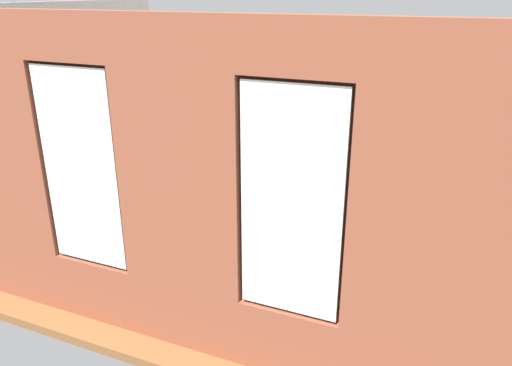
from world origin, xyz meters
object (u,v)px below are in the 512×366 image
at_px(remote_silver, 213,206).
at_px(potted_plant_by_left_couch, 453,208).
at_px(coffee_table, 246,212).
at_px(potted_plant_near_tv, 64,188).
at_px(papasan_chair, 310,175).
at_px(potted_plant_corner_far_left, 511,320).
at_px(cup_ceramic, 237,200).
at_px(potted_plant_corner_near_left, 499,187).
at_px(potted_plant_foreground_right, 173,146).
at_px(potted_plant_between_couches, 297,266).
at_px(couch_by_window, 175,269).
at_px(candle_jar, 278,204).
at_px(tv_flatscreen, 81,161).
at_px(remote_gray, 250,212).
at_px(potted_plant_mid_room_small, 367,207).
at_px(media_console, 86,197).
at_px(remote_black, 246,207).
at_px(couch_left, 484,257).

distance_m(remote_silver, potted_plant_by_left_couch, 3.36).
xyz_separation_m(coffee_table, potted_plant_near_tv, (1.99, 1.15, 0.45)).
distance_m(papasan_chair, potted_plant_corner_far_left, 4.14).
relative_size(cup_ceramic, potted_plant_corner_near_left, 0.07).
relative_size(potted_plant_foreground_right, potted_plant_by_left_couch, 2.50).
distance_m(potted_plant_foreground_right, potted_plant_near_tv, 2.96).
xyz_separation_m(potted_plant_corner_far_left, potted_plant_between_couches, (1.87, -0.13, -0.02)).
bearing_deg(couch_by_window, candle_jar, -107.99).
bearing_deg(tv_flatscreen, candle_jar, -172.97).
relative_size(coffee_table, potted_plant_near_tv, 1.09).
xyz_separation_m(remote_gray, potted_plant_mid_room_small, (-1.35, -0.97, -0.09)).
distance_m(papasan_chair, potted_plant_by_left_couch, 2.13).
xyz_separation_m(media_console, papasan_chair, (-2.98, -1.72, 0.20)).
relative_size(couch_by_window, candle_jar, 15.04).
bearing_deg(potted_plant_corner_near_left, couch_by_window, 45.98).
bearing_deg(tv_flatscreen, papasan_chair, -149.96).
xyz_separation_m(remote_black, potted_plant_near_tv, (1.99, 1.15, 0.39)).
bearing_deg(couch_left, potted_plant_mid_room_small, -117.19).
xyz_separation_m(couch_left, potted_plant_mid_room_small, (1.50, -0.79, 0.03)).
bearing_deg(papasan_chair, candle_jar, 88.64).
relative_size(remote_black, potted_plant_foreground_right, 0.14).
relative_size(candle_jar, papasan_chair, 0.11).
height_order(couch_left, remote_silver, couch_left).
relative_size(candle_jar, potted_plant_mid_room_small, 0.23).
relative_size(potted_plant_corner_far_left, potted_plant_by_left_couch, 2.12).
distance_m(coffee_table, remote_gray, 0.18).
bearing_deg(potted_plant_near_tv, couch_by_window, 167.66).
bearing_deg(remote_silver, couch_left, 157.74).
relative_size(potted_plant_corner_far_left, potted_plant_mid_room_small, 1.92).
relative_size(cup_ceramic, remote_gray, 0.55).
xyz_separation_m(cup_ceramic, media_console, (2.37, 0.32, -0.23)).
xyz_separation_m(cup_ceramic, potted_plant_by_left_couch, (-2.73, -1.30, -0.17)).
bearing_deg(potted_plant_between_couches, candle_jar, -63.49).
relative_size(coffee_table, remote_black, 8.50).
relative_size(potted_plant_near_tv, potted_plant_by_left_couch, 2.66).
relative_size(media_console, potted_plant_mid_room_small, 1.77).
relative_size(cup_ceramic, potted_plant_corner_far_left, 0.09).
height_order(couch_left, papasan_chair, couch_left).
height_order(media_console, potted_plant_near_tv, potted_plant_near_tv).
xyz_separation_m(candle_jar, media_console, (2.94, 0.37, -0.24)).
distance_m(cup_ceramic, potted_plant_near_tv, 2.23).
bearing_deg(potted_plant_between_couches, remote_black, -51.08).
bearing_deg(cup_ceramic, remote_silver, 42.30).
bearing_deg(remote_black, remote_gray, -162.66).
height_order(cup_ceramic, potted_plant_corner_near_left, potted_plant_corner_near_left).
relative_size(potted_plant_mid_room_small, potted_plant_corner_near_left, 0.42).
distance_m(couch_by_window, media_console, 2.74).
height_order(couch_left, potted_plant_corner_far_left, potted_plant_corner_far_left).
bearing_deg(coffee_table, remote_silver, 16.15).
relative_size(couch_by_window, tv_flatscreen, 2.07).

